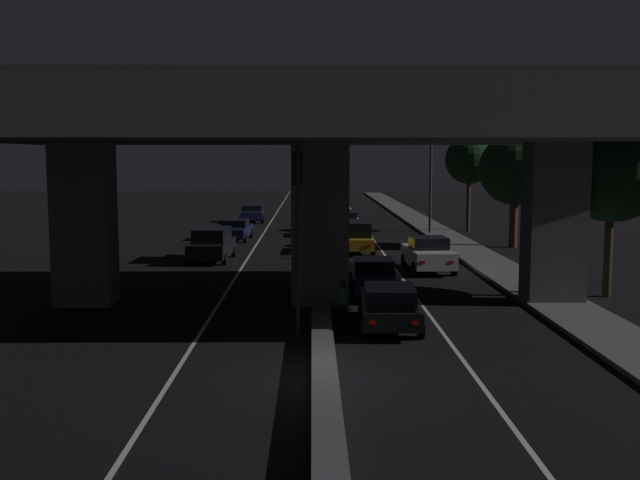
{
  "coord_description": "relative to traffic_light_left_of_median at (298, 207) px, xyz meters",
  "views": [
    {
      "loc": [
        -0.29,
        -17.4,
        5.29
      ],
      "look_at": [
        0.1,
        18.78,
        1.26
      ],
      "focal_mm": 42.0,
      "sensor_mm": 36.0,
      "label": 1
    }
  ],
  "objects": [
    {
      "name": "ground_plane",
      "position": [
        0.7,
        -4.3,
        -3.83
      ],
      "size": [
        200.0,
        200.0,
        0.0
      ],
      "primitive_type": "plane",
      "color": "black"
    },
    {
      "name": "lane_line_left_inner",
      "position": [
        -2.96,
        30.7,
        -3.83
      ],
      "size": [
        0.12,
        126.0,
        0.0
      ],
      "primitive_type": "cube",
      "color": "beige",
      "rests_on": "ground_plane"
    },
    {
      "name": "lane_line_right_inner",
      "position": [
        4.36,
        30.7,
        -3.83
      ],
      "size": [
        0.12,
        126.0,
        0.0
      ],
      "primitive_type": "cube",
      "color": "beige",
      "rests_on": "ground_plane"
    },
    {
      "name": "median_divider",
      "position": [
        0.7,
        30.7,
        -3.63
      ],
      "size": [
        0.6,
        126.0,
        0.39
      ],
      "primitive_type": "cube",
      "color": "#4C4C51",
      "rests_on": "ground_plane"
    },
    {
      "name": "sidewalk_right",
      "position": [
        9.2,
        23.7,
        -3.76
      ],
      "size": [
        2.36,
        126.0,
        0.14
      ],
      "primitive_type": "cube",
      "color": "#5B5956",
      "rests_on": "ground_plane"
    },
    {
      "name": "elevated_overpass",
      "position": [
        0.7,
        5.01,
        2.57
      ],
      "size": [
        24.67,
        13.19,
        8.47
      ],
      "color": "#5B5956",
      "rests_on": "ground_plane"
    },
    {
      "name": "traffic_light_left_of_median",
      "position": [
        0.0,
        0.0,
        0.0
      ],
      "size": [
        0.3,
        0.49,
        5.64
      ],
      "color": "black",
      "rests_on": "ground_plane"
    },
    {
      "name": "street_lamp",
      "position": [
        8.22,
        29.08,
        0.59
      ],
      "size": [
        1.89,
        0.32,
        7.48
      ],
      "color": "#2D2D30",
      "rests_on": "ground_plane"
    },
    {
      "name": "car_black_lead",
      "position": [
        2.82,
        1.13,
        -3.12
      ],
      "size": [
        2.03,
        4.51,
        1.32
      ],
      "rotation": [
        0.0,
        0.0,
        1.53
      ],
      "color": "black",
      "rests_on": "ground_plane"
    },
    {
      "name": "car_dark_blue_second",
      "position": [
        2.77,
        6.7,
        -3.1
      ],
      "size": [
        1.9,
        4.41,
        1.41
      ],
      "rotation": [
        0.0,
        0.0,
        1.56
      ],
      "color": "#141938",
      "rests_on": "ground_plane"
    },
    {
      "name": "car_white_third",
      "position": [
        5.8,
        12.6,
        -3.02
      ],
      "size": [
        2.14,
        4.32,
        1.61
      ],
      "rotation": [
        0.0,
        0.0,
        1.62
      ],
      "color": "silver",
      "rests_on": "ground_plane"
    },
    {
      "name": "car_taxi_yellow_fourth",
      "position": [
        2.83,
        19.58,
        -2.91
      ],
      "size": [
        2.04,
        4.42,
        1.73
      ],
      "rotation": [
        0.0,
        0.0,
        1.55
      ],
      "color": "gold",
      "rests_on": "ground_plane"
    },
    {
      "name": "car_silver_fifth",
      "position": [
        2.5,
        28.29,
        -2.95
      ],
      "size": [
        2.14,
        4.26,
        1.66
      ],
      "rotation": [
        0.0,
        0.0,
        1.62
      ],
      "color": "gray",
      "rests_on": "ground_plane"
    },
    {
      "name": "car_black_lead_oncoming",
      "position": [
        -4.7,
        16.26,
        -2.96
      ],
      "size": [
        2.13,
        4.64,
        1.68
      ],
      "rotation": [
        0.0,
        0.0,
        -1.61
      ],
      "color": "black",
      "rests_on": "ground_plane"
    },
    {
      "name": "car_dark_blue_second_oncoming",
      "position": [
        -4.49,
        25.82,
        -3.15
      ],
      "size": [
        2.06,
        4.77,
        1.31
      ],
      "rotation": [
        0.0,
        0.0,
        -1.62
      ],
      "color": "#141938",
      "rests_on": "ground_plane"
    },
    {
      "name": "car_dark_blue_third_oncoming",
      "position": [
        -4.48,
        39.01,
        -3.12
      ],
      "size": [
        2.1,
        4.22,
        1.38
      ],
      "rotation": [
        0.0,
        0.0,
        -1.53
      ],
      "color": "#141938",
      "rests_on": "ground_plane"
    },
    {
      "name": "motorcycle_black_filtering_near",
      "position": [
        1.41,
        1.58,
        -3.22
      ],
      "size": [
        0.33,
        1.92,
        1.42
      ],
      "rotation": [
        0.0,
        0.0,
        1.54
      ],
      "color": "black",
      "rests_on": "ground_plane"
    },
    {
      "name": "motorcycle_white_filtering_mid",
      "position": [
        1.45,
        9.5,
        -3.19
      ],
      "size": [
        0.34,
        1.96,
        1.5
      ],
      "rotation": [
        0.0,
        0.0,
        1.62
      ],
      "color": "black",
      "rests_on": "ground_plane"
    },
    {
      "name": "motorcycle_red_filtering_far",
      "position": [
        1.53,
        16.8,
        -3.21
      ],
      "size": [
        0.33,
        1.81,
        1.45
      ],
      "rotation": [
        0.0,
        0.0,
        1.6
      ],
      "color": "black",
      "rests_on": "ground_plane"
    },
    {
      "name": "pedestrian_on_sidewalk",
      "position": [
        8.95,
        5.75,
        -2.83
      ],
      "size": [
        0.35,
        0.35,
        1.71
      ],
      "color": "black",
      "rests_on": "sidewalk_right"
    },
    {
      "name": "roadside_tree_kerbside_near",
      "position": [
        11.61,
        6.21,
        1.26
      ],
      "size": [
        4.5,
        4.5,
        7.35
      ],
      "color": "#2D2116",
      "rests_on": "ground_plane"
    },
    {
      "name": "roadside_tree_kerbside_mid",
      "position": [
        12.21,
        21.76,
        0.73
      ],
      "size": [
        4.18,
        4.18,
        6.67
      ],
      "color": "#38281C",
      "rests_on": "ground_plane"
    },
    {
      "name": "roadside_tree_kerbside_far",
      "position": [
        11.52,
        31.21,
        1.22
      ],
      "size": [
        3.4,
        3.4,
        6.77
      ],
      "color": "#38281C",
      "rests_on": "ground_plane"
    }
  ]
}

